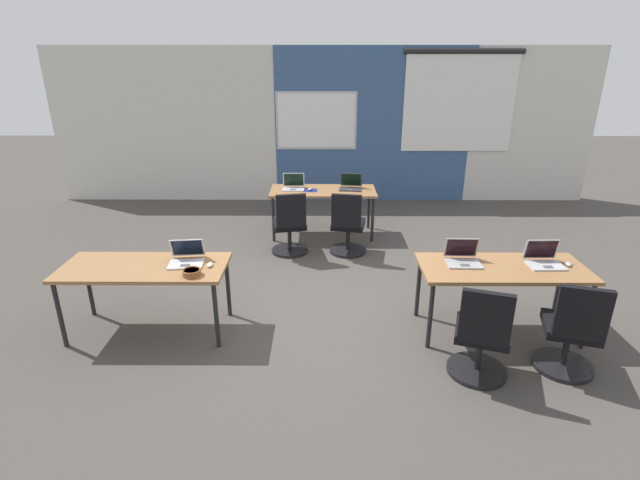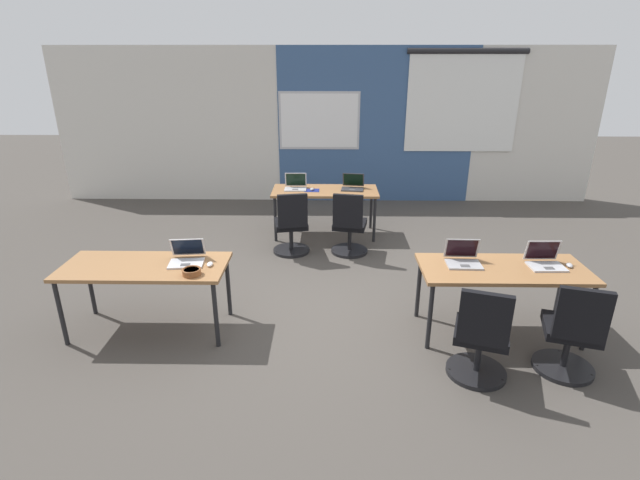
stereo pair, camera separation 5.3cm
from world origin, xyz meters
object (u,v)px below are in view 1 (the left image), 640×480
(laptop_near_right_inner, at_px, (463,258))
(laptop_near_right_end, at_px, (544,260))
(desk_near_right, at_px, (502,272))
(mouse_far_left, at_px, (310,189))
(snack_bowl, at_px, (192,272))
(chair_near_right_inner, at_px, (481,340))
(mouse_near_right_end, at_px, (568,264))
(desk_far_center, at_px, (323,194))
(desk_near_left, at_px, (145,271))
(chair_far_left, at_px, (290,229))
(chair_near_right_end, at_px, (571,335))
(mouse_near_left_inner, at_px, (210,265))
(laptop_near_left_inner, at_px, (187,258))
(chair_far_right, at_px, (348,229))
(laptop_far_right, at_px, (351,186))
(laptop_far_left, at_px, (293,186))

(laptop_near_right_inner, bearing_deg, laptop_near_right_end, -1.40)
(desk_near_right, relative_size, mouse_far_left, 14.49)
(snack_bowl, bearing_deg, chair_near_right_inner, -11.85)
(mouse_near_right_end, bearing_deg, desk_far_center, 130.74)
(desk_far_center, height_order, laptop_near_right_inner, laptop_near_right_inner)
(desk_near_left, relative_size, laptop_near_right_end, 4.75)
(mouse_far_left, height_order, chair_far_left, chair_far_left)
(desk_far_center, height_order, chair_near_right_end, chair_near_right_end)
(laptop_near_right_inner, height_order, snack_bowl, laptop_near_right_inner)
(chair_near_right_inner, height_order, snack_bowl, chair_near_right_inner)
(desk_far_center, xyz_separation_m, mouse_near_left_inner, (-1.10, -2.81, 0.08))
(chair_near_right_end, xyz_separation_m, chair_near_right_inner, (-0.80, -0.07, 0.00))
(chair_far_left, xyz_separation_m, mouse_near_left_inner, (-0.64, -2.02, 0.36))
(laptop_near_left_inner, bearing_deg, chair_far_right, 42.61)
(mouse_near_right_end, height_order, chair_near_right_inner, chair_near_right_inner)
(chair_near_right_end, bearing_deg, snack_bowl, 8.94)
(desk_near_left, height_order, chair_far_right, chair_far_right)
(laptop_near_right_inner, bearing_deg, mouse_near_left_inner, -176.16)
(laptop_far_right, bearing_deg, desk_near_right, -57.70)
(chair_near_right_end, bearing_deg, chair_far_left, -29.20)
(desk_far_center, bearing_deg, mouse_near_right_end, -49.26)
(chair_far_left, height_order, mouse_near_left_inner, chair_far_left)
(chair_far_left, height_order, snack_bowl, chair_far_left)
(mouse_near_left_inner, bearing_deg, laptop_near_left_inner, 160.86)
(chair_near_right_end, height_order, laptop_near_right_inner, laptop_near_right_inner)
(mouse_near_left_inner, bearing_deg, mouse_near_right_end, 0.59)
(laptop_near_right_inner, bearing_deg, chair_near_right_inner, -90.71)
(desk_near_left, height_order, desk_near_right, same)
(desk_near_right, bearing_deg, desk_far_center, 122.01)
(desk_near_left, xyz_separation_m, mouse_near_right_end, (4.14, 0.03, 0.08))
(desk_near_right, xyz_separation_m, chair_far_left, (-2.21, 2.01, -0.28))
(chair_far_right, bearing_deg, mouse_near_left_inner, 64.69)
(desk_near_left, distance_m, mouse_near_left_inner, 0.65)
(mouse_near_left_inner, bearing_deg, chair_near_right_inner, -16.95)
(chair_near_right_inner, bearing_deg, mouse_near_right_end, -125.17)
(desk_near_left, xyz_separation_m, desk_near_right, (3.50, 0.00, 0.00))
(snack_bowl, bearing_deg, laptop_near_right_inner, 6.73)
(laptop_far_right, distance_m, chair_far_right, 0.94)
(chair_near_right_end, bearing_deg, chair_far_right, -39.48)
(desk_near_left, distance_m, chair_near_right_inner, 3.20)
(laptop_far_right, bearing_deg, snack_bowl, -110.72)
(chair_near_right_end, distance_m, snack_bowl, 3.42)
(desk_near_left, relative_size, desk_far_center, 1.00)
(chair_near_right_end, bearing_deg, mouse_near_right_end, -92.46)
(desk_near_left, distance_m, chair_far_right, 2.92)
(laptop_near_right_end, relative_size, snack_bowl, 1.90)
(chair_far_left, bearing_deg, desk_far_center, -131.32)
(laptop_far_left, distance_m, chair_far_left, 0.93)
(laptop_far_left, bearing_deg, laptop_far_right, -0.00)
(desk_far_center, bearing_deg, chair_far_left, -120.40)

